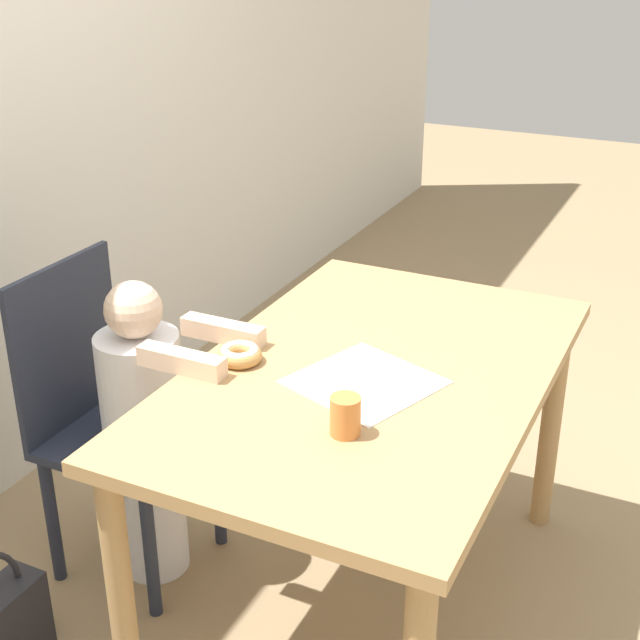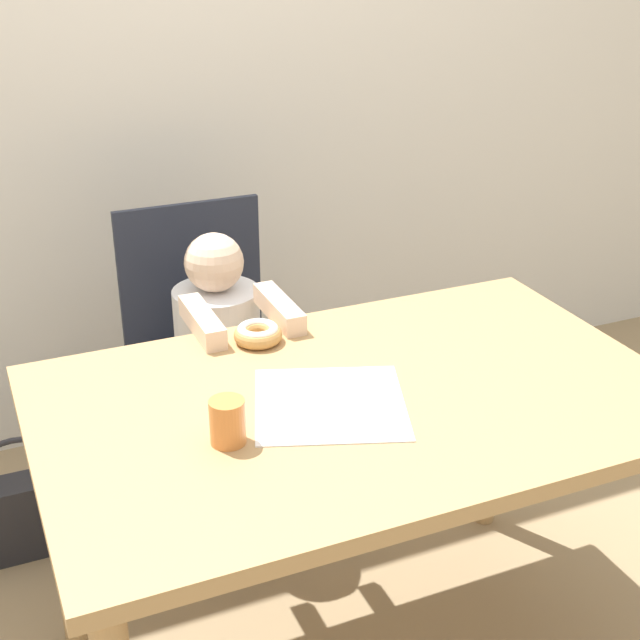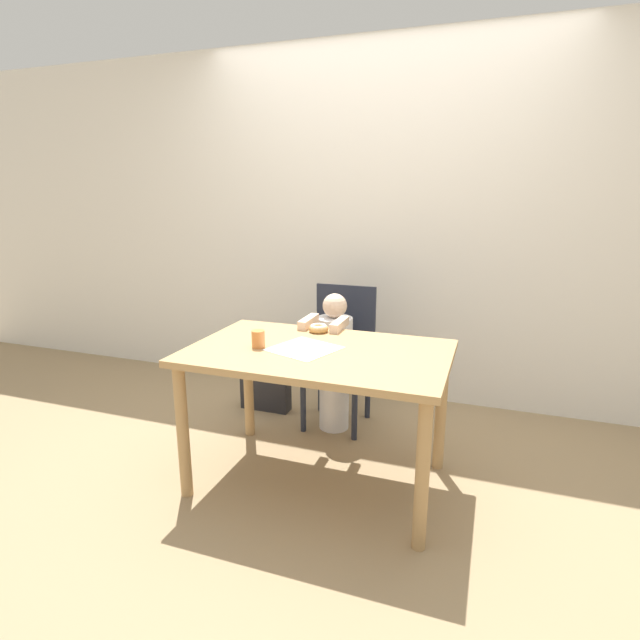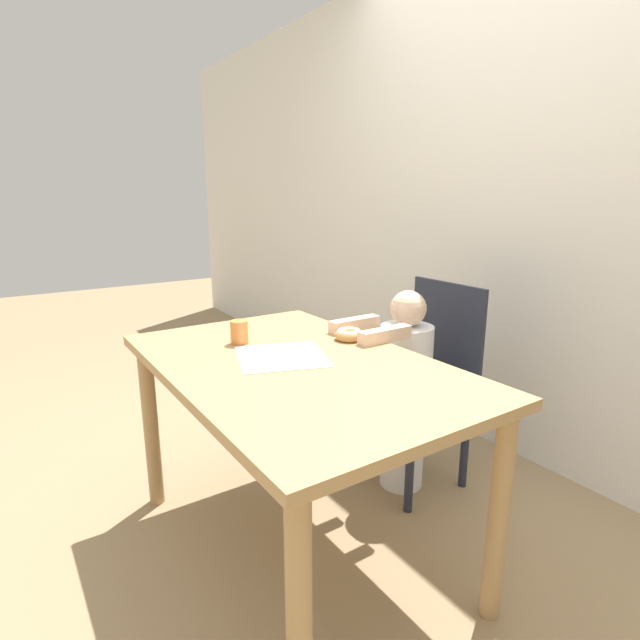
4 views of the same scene
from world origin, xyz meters
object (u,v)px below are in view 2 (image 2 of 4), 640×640
Objects in this scene: chair at (208,367)px; child_figure at (222,390)px; donut at (258,333)px; cup at (228,422)px; handbag at (24,512)px.

child_figure is at bearing -90.00° from chair.
child_figure reaches higher than donut.
chair is 0.88m from cup.
cup is at bearing -105.43° from child_figure.
donut is 0.93m from handbag.
child_figure is 2.43× the size of handbag.
chair is 2.46× the size of handbag.
child_figure is at bearing 90.86° from donut.
cup is at bearing -103.12° from chair.
cup reaches higher than donut.
chair is 0.52m from donut.
handbag is 1.08m from cup.
handbag is at bearing 142.38° from donut.
cup is (-0.19, -0.37, 0.02)m from donut.
handbag is (-0.55, 0.42, -0.62)m from donut.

